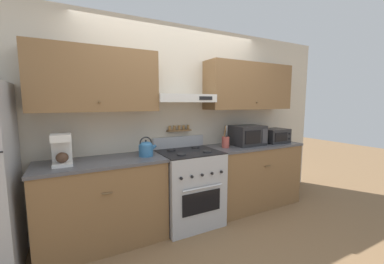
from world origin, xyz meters
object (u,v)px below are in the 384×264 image
tea_kettle (146,148)px  coffee_maker (62,149)px  stove_range (189,187)px  toaster_oven (274,136)px  microwave (247,135)px  utensil_crock (226,142)px

tea_kettle → coffee_maker: bearing=178.0°
stove_range → toaster_oven: bearing=0.5°
coffee_maker → microwave: bearing=-0.3°
stove_range → tea_kettle: size_ratio=4.77×
coffee_maker → toaster_oven: 2.88m
microwave → utensil_crock: size_ratio=1.51×
tea_kettle → utensil_crock: (1.11, 0.00, -0.01)m
stove_range → coffee_maker: (-1.39, 0.04, 0.61)m
utensil_crock → microwave: bearing=2.5°
microwave → toaster_oven: bearing=-2.1°
coffee_maker → microwave: coffee_maker is taller
coffee_maker → utensil_crock: coffee_maker is taller
coffee_maker → toaster_oven: coffee_maker is taller
coffee_maker → utensil_crock: bearing=-0.9°
stove_range → toaster_oven: toaster_oven is taller
tea_kettle → utensil_crock: 1.11m
coffee_maker → utensil_crock: 1.96m
stove_range → tea_kettle: 0.77m
stove_range → microwave: 1.14m
coffee_maker → utensil_crock: size_ratio=1.02×
toaster_oven → utensil_crock: bearing=179.9°
coffee_maker → utensil_crock: (1.96, -0.03, -0.07)m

